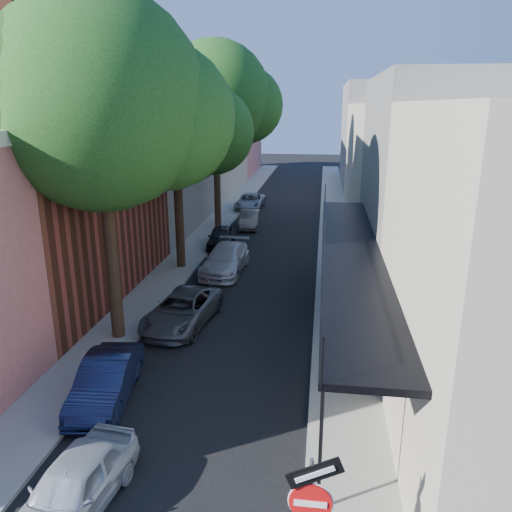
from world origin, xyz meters
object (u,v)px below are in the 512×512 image
(oak_mid, at_px, (184,124))
(parked_car_c, at_px, (182,310))
(parked_car_d, at_px, (226,259))
(parked_car_f, at_px, (250,219))
(parked_car_a, at_px, (74,487))
(oak_near, at_px, (116,106))
(parked_car_g, at_px, (250,202))
(oak_far, at_px, (223,99))
(sign_post, at_px, (311,508))
(parked_car_b, at_px, (106,380))
(parked_car_e, at_px, (221,237))

(oak_mid, xyz_separation_m, parked_car_c, (1.55, -6.82, -6.46))
(parked_car_d, xyz_separation_m, parked_car_f, (-0.19, 9.34, -0.09))
(parked_car_a, distance_m, parked_car_d, 15.31)
(oak_near, height_order, parked_car_d, oak_near)
(parked_car_g, bearing_deg, parked_car_a, -87.85)
(oak_far, distance_m, parked_car_c, 17.68)
(sign_post, bearing_deg, parked_car_f, 100.46)
(parked_car_b, relative_size, parked_car_f, 1.07)
(sign_post, height_order, parked_car_d, sign_post)
(parked_car_c, bearing_deg, parked_car_d, 93.48)
(oak_far, relative_size, parked_car_f, 3.42)
(parked_car_b, height_order, parked_car_c, parked_car_b)
(parked_car_d, height_order, parked_car_g, parked_car_d)
(parked_car_a, distance_m, parked_car_g, 30.83)
(oak_near, distance_m, parked_car_f, 18.39)
(oak_far, bearing_deg, sign_post, -76.09)
(sign_post, bearing_deg, oak_near, 125.09)
(parked_car_d, distance_m, parked_car_f, 9.34)
(parked_car_f, bearing_deg, parked_car_d, -93.39)
(sign_post, height_order, oak_far, oak_far)
(oak_far, xyz_separation_m, parked_car_c, (1.49, -15.86, -7.66))
(parked_car_a, bearing_deg, parked_car_f, 96.62)
(parked_car_b, bearing_deg, oak_far, 84.59)
(parked_car_e, xyz_separation_m, parked_car_f, (0.95, 4.93, -0.03))
(parked_car_c, relative_size, parked_car_d, 0.95)
(parked_car_e, bearing_deg, oak_far, 93.37)
(parked_car_c, bearing_deg, oak_mid, 109.95)
(parked_car_f, bearing_deg, parked_car_c, -95.34)
(parked_car_f, bearing_deg, parked_car_e, -105.41)
(oak_near, relative_size, parked_car_b, 3.08)
(parked_car_d, bearing_deg, parked_car_b, -93.47)
(oak_mid, distance_m, parked_car_f, 11.09)
(parked_car_b, xyz_separation_m, parked_car_g, (0.08, 26.92, -0.01))
(parked_car_a, relative_size, parked_car_b, 0.94)
(oak_mid, bearing_deg, parked_car_d, -14.75)
(parked_car_b, relative_size, parked_car_d, 0.82)
(oak_near, height_order, oak_far, oak_far)
(oak_near, bearing_deg, parked_car_f, 84.18)
(sign_post, distance_m, parked_car_f, 26.56)
(parked_car_b, bearing_deg, parked_car_e, 82.53)
(oak_far, xyz_separation_m, parked_car_a, (1.79, -24.86, -7.66))
(oak_mid, xyz_separation_m, parked_car_f, (1.76, 8.82, -6.48))
(oak_mid, relative_size, parked_car_b, 2.75)
(oak_mid, height_order, parked_car_f, oak_mid)
(sign_post, bearing_deg, parked_car_a, 163.16)
(sign_post, xyz_separation_m, parked_car_a, (-4.73, 1.43, -1.44))
(oak_mid, bearing_deg, parked_car_f, 78.69)
(oak_mid, height_order, oak_far, oak_far)
(sign_post, bearing_deg, oak_mid, 110.86)
(oak_near, bearing_deg, parked_car_a, -77.10)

